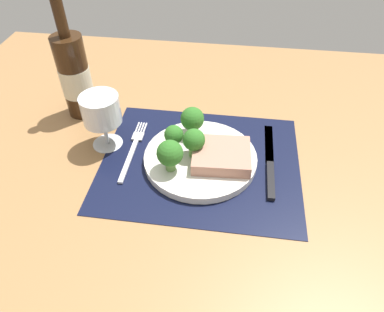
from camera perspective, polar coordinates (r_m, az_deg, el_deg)
name	(u,v)px	position (r cm, az deg, el deg)	size (l,w,h in cm)	color
ground_plane	(200,167)	(75.70, 1.31, -1.80)	(140.00, 110.00, 3.00)	#996D42
placemat	(200,162)	(74.55, 1.33, -0.90)	(40.91, 33.77, 0.30)	black
plate	(200,158)	(73.89, 1.34, -0.37)	(23.31, 23.31, 1.60)	silver
steak	(221,155)	(71.67, 4.71, 0.09)	(11.52, 9.89, 2.59)	tan
broccoli_center	(170,154)	(67.90, -3.56, 0.36)	(5.16, 5.16, 6.77)	#5B8942
broccoli_front_edge	(174,135)	(73.81, -2.92, 3.33)	(4.04, 4.04, 5.05)	#5B8942
broccoli_back_left	(192,119)	(76.45, 0.05, 5.93)	(5.09, 5.09, 6.47)	#6B994C
broccoli_near_fork	(194,140)	(71.15, 0.34, 2.64)	(4.52, 4.52, 6.37)	#6B994C
fork	(133,149)	(77.80, -9.43, 1.07)	(2.40, 19.20, 0.50)	silver
knife	(270,165)	(74.94, 12.38, -1.38)	(1.80, 23.00, 0.80)	black
wine_bottle	(75,75)	(86.98, -18.24, 12.18)	(6.98, 6.98, 29.87)	#331E0F
wine_glass	(101,112)	(75.92, -14.30, 6.77)	(8.00, 8.00, 12.31)	silver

